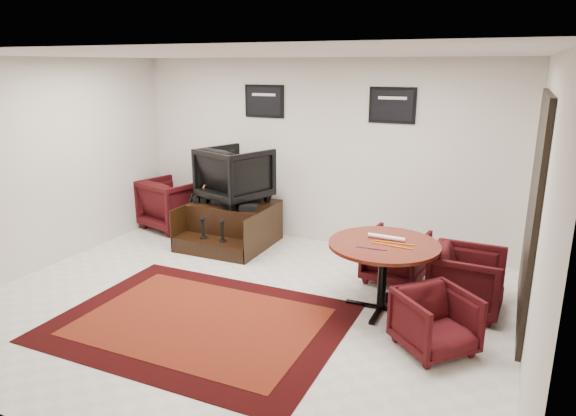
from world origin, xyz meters
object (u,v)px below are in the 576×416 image
Objects in this scene: table_chair_corner at (435,319)px; meeting_table at (384,251)px; table_chair_back at (396,254)px; shine_podium at (232,225)px; armchair_side at (173,201)px; shine_chair at (235,172)px; table_chair_window at (467,277)px.

meeting_table is at bearing 90.49° from table_chair_corner.
meeting_table is 1.67× the size of table_chair_back.
shine_podium is 1.36× the size of armchair_side.
shine_chair reaches higher than table_chair_corner.
table_chair_corner is (3.37, -2.05, -0.77)m from shine_chair.
table_chair_back is at bearing 69.45° from table_chair_corner.
shine_podium is at bearing 110.00° from shine_chair.
table_chair_window is (3.56, -0.88, 0.10)m from shine_podium.
armchair_side is 5.00m from table_chair_window.
table_chair_corner is at bearing -43.23° from meeting_table.
meeting_table is 1.00m from table_chair_window.
table_chair_back is 1.69m from table_chair_corner.
table_chair_window is 1.17× the size of table_chair_corner.
armchair_side is 4.29m from meeting_table.
shine_podium is 3.67m from table_chair_window.
table_chair_back is at bearing 92.92° from meeting_table.
shine_chair is 4.02m from table_chair_corner.
meeting_table reaches higher than shine_podium.
table_chair_corner is (0.69, -0.65, -0.37)m from meeting_table.
armchair_side is at bearing -2.51° from table_chair_back.
table_chair_window is (0.87, 0.38, -0.31)m from meeting_table.
table_chair_corner is at bearing -29.52° from shine_podium.
shine_podium is 3.00m from meeting_table.
meeting_table is at bearing 174.99° from armchair_side.
table_chair_corner is (3.37, -1.91, 0.04)m from shine_podium.
shine_chair reaches higher than armchair_side.
table_chair_window is (3.56, -1.02, -0.72)m from shine_chair.
shine_podium is at bearing -176.09° from armchair_side.
table_chair_corner is (4.68, -2.20, -0.13)m from armchair_side.
armchair_side reaches higher than table_chair_window.
table_chair_back is (-0.04, 0.87, -0.34)m from meeting_table.
shine_chair is 0.77× the size of meeting_table.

